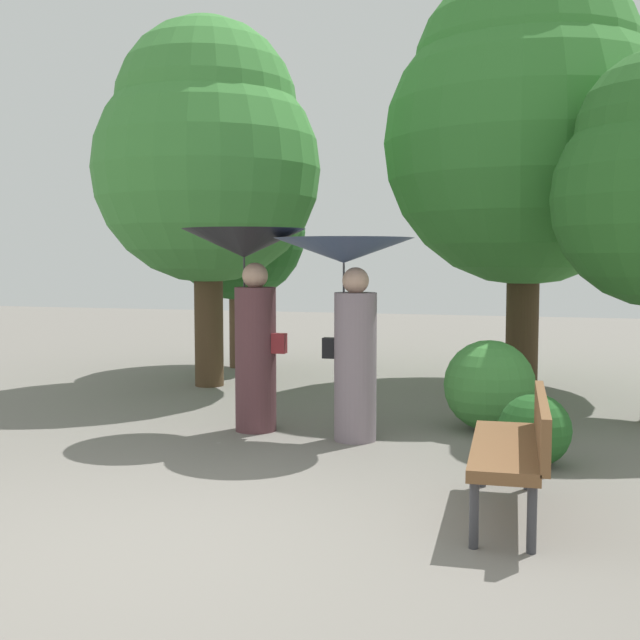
{
  "coord_description": "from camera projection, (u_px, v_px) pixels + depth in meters",
  "views": [
    {
      "loc": [
        2.29,
        -4.3,
        1.77
      ],
      "look_at": [
        0.0,
        3.73,
        1.11
      ],
      "focal_mm": 44.68,
      "sensor_mm": 36.0,
      "label": 1
    }
  ],
  "objects": [
    {
      "name": "person_right",
      "position": [
        348.0,
        292.0,
        7.62
      ],
      "size": [
        1.35,
        1.35,
        1.95
      ],
      "rotation": [
        0.0,
        0.0,
        1.43
      ],
      "color": "gray",
      "rests_on": "ground"
    },
    {
      "name": "bush_path_right",
      "position": [
        535.0,
        430.0,
        6.73
      ],
      "size": [
        0.62,
        0.62,
        0.62
      ],
      "primitive_type": "sphere",
      "color": "#235B23",
      "rests_on": "ground"
    },
    {
      "name": "tree_near_left",
      "position": [
        207.0,
        151.0,
        10.7
      ],
      "size": [
        3.06,
        3.06,
        4.95
      ],
      "color": "#4C3823",
      "rests_on": "ground"
    },
    {
      "name": "ground_plane",
      "position": [
        154.0,
        545.0,
        4.89
      ],
      "size": [
        40.0,
        40.0,
        0.0
      ],
      "primitive_type": "plane",
      "color": "slate"
    },
    {
      "name": "person_left",
      "position": [
        249.0,
        285.0,
        8.05
      ],
      "size": [
        1.25,
        1.25,
        2.05
      ],
      "rotation": [
        0.0,
        0.0,
        1.43
      ],
      "color": "#563338",
      "rests_on": "ground"
    },
    {
      "name": "tree_mid_left",
      "position": [
        237.0,
        221.0,
        12.59
      ],
      "size": [
        2.15,
        2.15,
        3.59
      ],
      "color": "brown",
      "rests_on": "ground"
    },
    {
      "name": "park_bench",
      "position": [
        517.0,
        443.0,
        5.39
      ],
      "size": [
        0.55,
        1.52,
        0.83
      ],
      "rotation": [
        0.0,
        0.0,
        -1.53
      ],
      "color": "#38383D",
      "rests_on": "ground"
    },
    {
      "name": "bush_path_left",
      "position": [
        489.0,
        385.0,
        8.1
      ],
      "size": [
        0.93,
        0.93,
        0.93
      ],
      "primitive_type": "sphere",
      "color": "#428C3D",
      "rests_on": "ground"
    },
    {
      "name": "tree_mid_right",
      "position": [
        526.0,
        122.0,
        10.68
      ],
      "size": [
        3.82,
        3.82,
        5.7
      ],
      "color": "#42301E",
      "rests_on": "ground"
    }
  ]
}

